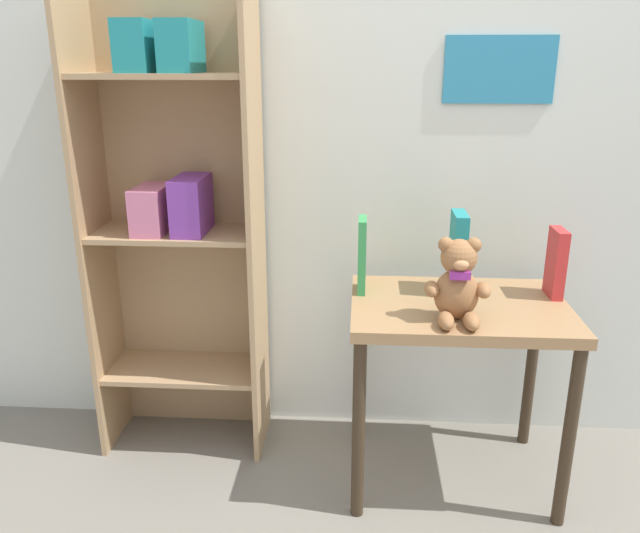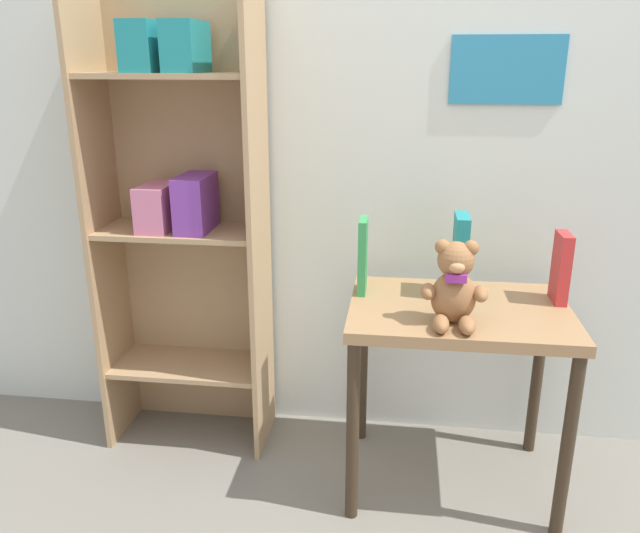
{
  "view_description": "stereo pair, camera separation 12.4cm",
  "coord_description": "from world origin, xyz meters",
  "px_view_note": "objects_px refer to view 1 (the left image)",
  "views": [
    {
      "loc": [
        -0.11,
        -0.88,
        1.37
      ],
      "look_at": [
        -0.24,
        1.04,
        0.74
      ],
      "focal_mm": 35.0,
      "sensor_mm": 36.0,
      "label": 1
    },
    {
      "loc": [
        0.01,
        -0.87,
        1.37
      ],
      "look_at": [
        -0.24,
        1.04,
        0.74
      ],
      "focal_mm": 35.0,
      "sensor_mm": 36.0,
      "label": 2
    }
  ],
  "objects_px": {
    "display_table": "(458,330)",
    "book_standing_teal": "(458,253)",
    "book_standing_red": "(556,263)",
    "bookshelf_side": "(177,207)",
    "teddy_bear": "(458,283)",
    "book_standing_green": "(362,255)"
  },
  "relations": [
    {
      "from": "book_standing_teal",
      "to": "display_table",
      "type": "bearing_deg",
      "value": -89.59
    },
    {
      "from": "display_table",
      "to": "book_standing_green",
      "type": "relative_size",
      "value": 2.76
    },
    {
      "from": "display_table",
      "to": "book_standing_green",
      "type": "bearing_deg",
      "value": 163.12
    },
    {
      "from": "book_standing_green",
      "to": "book_standing_teal",
      "type": "bearing_deg",
      "value": 2.21
    },
    {
      "from": "teddy_bear",
      "to": "book_standing_green",
      "type": "distance_m",
      "value": 0.36
    },
    {
      "from": "book_standing_teal",
      "to": "book_standing_red",
      "type": "relative_size",
      "value": 1.19
    },
    {
      "from": "book_standing_teal",
      "to": "book_standing_red",
      "type": "bearing_deg",
      "value": -3.08
    },
    {
      "from": "bookshelf_side",
      "to": "book_standing_red",
      "type": "xyz_separation_m",
      "value": [
        1.27,
        -0.12,
        -0.14
      ]
    },
    {
      "from": "display_table",
      "to": "book_standing_red",
      "type": "height_order",
      "value": "book_standing_red"
    },
    {
      "from": "display_table",
      "to": "book_standing_teal",
      "type": "xyz_separation_m",
      "value": [
        -0.0,
        0.11,
        0.23
      ]
    },
    {
      "from": "teddy_bear",
      "to": "book_standing_teal",
      "type": "xyz_separation_m",
      "value": [
        0.03,
        0.24,
        0.02
      ]
    },
    {
      "from": "display_table",
      "to": "book_standing_teal",
      "type": "relative_size",
      "value": 2.56
    },
    {
      "from": "book_standing_green",
      "to": "book_standing_red",
      "type": "bearing_deg",
      "value": -0.71
    },
    {
      "from": "display_table",
      "to": "book_standing_red",
      "type": "xyz_separation_m",
      "value": [
        0.31,
        0.09,
        0.21
      ]
    },
    {
      "from": "book_standing_green",
      "to": "book_standing_red",
      "type": "xyz_separation_m",
      "value": [
        0.63,
        -0.01,
        -0.01
      ]
    },
    {
      "from": "book_standing_green",
      "to": "book_standing_teal",
      "type": "xyz_separation_m",
      "value": [
        0.31,
        0.01,
        0.01
      ]
    },
    {
      "from": "book_standing_red",
      "to": "display_table",
      "type": "bearing_deg",
      "value": -164.71
    },
    {
      "from": "bookshelf_side",
      "to": "book_standing_green",
      "type": "xyz_separation_m",
      "value": [
        0.64,
        -0.11,
        -0.13
      ]
    },
    {
      "from": "book_standing_green",
      "to": "book_standing_red",
      "type": "height_order",
      "value": "book_standing_green"
    },
    {
      "from": "display_table",
      "to": "book_standing_teal",
      "type": "height_order",
      "value": "book_standing_teal"
    },
    {
      "from": "bookshelf_side",
      "to": "book_standing_teal",
      "type": "relative_size",
      "value": 6.05
    },
    {
      "from": "bookshelf_side",
      "to": "teddy_bear",
      "type": "height_order",
      "value": "bookshelf_side"
    }
  ]
}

